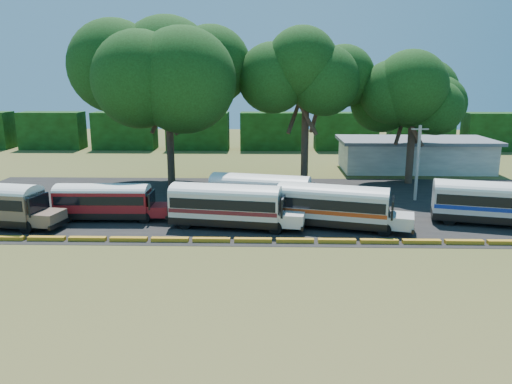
{
  "coord_description": "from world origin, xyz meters",
  "views": [
    {
      "loc": [
        -0.39,
        -33.04,
        11.6
      ],
      "look_at": [
        -1.42,
        6.0,
        2.55
      ],
      "focal_mm": 35.0,
      "sensor_mm": 36.0,
      "label": 1
    }
  ],
  "objects_px": {
    "bus_cream_west": "(229,203)",
    "bus_white_red": "(336,204)",
    "tree_west": "(167,67)",
    "bus_red": "(105,199)"
  },
  "relations": [
    {
      "from": "bus_white_red",
      "to": "bus_red",
      "type": "bearing_deg",
      "value": -170.0
    },
    {
      "from": "bus_white_red",
      "to": "tree_west",
      "type": "bearing_deg",
      "value": 151.1
    },
    {
      "from": "bus_red",
      "to": "bus_white_red",
      "type": "distance_m",
      "value": 18.72
    },
    {
      "from": "bus_white_red",
      "to": "tree_west",
      "type": "relative_size",
      "value": 0.6
    },
    {
      "from": "bus_red",
      "to": "bus_cream_west",
      "type": "distance_m",
      "value": 10.47
    },
    {
      "from": "bus_cream_west",
      "to": "tree_west",
      "type": "height_order",
      "value": "tree_west"
    },
    {
      "from": "bus_cream_west",
      "to": "bus_white_red",
      "type": "bearing_deg",
      "value": 9.73
    },
    {
      "from": "bus_red",
      "to": "bus_cream_west",
      "type": "relative_size",
      "value": 0.86
    },
    {
      "from": "bus_red",
      "to": "bus_cream_west",
      "type": "height_order",
      "value": "bus_cream_west"
    },
    {
      "from": "bus_cream_west",
      "to": "tree_west",
      "type": "bearing_deg",
      "value": 124.86
    }
  ]
}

